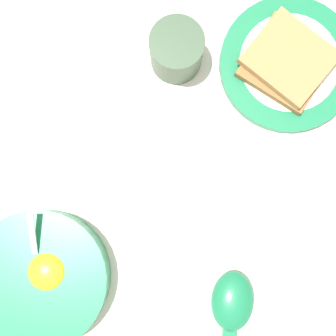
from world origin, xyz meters
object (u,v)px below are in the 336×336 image
toast_plate (288,64)px  soup_spoon (232,308)px  drinking_cup (176,51)px  toast_sandwich (288,61)px  egg_bowl (41,278)px

toast_plate → soup_spoon: (-0.33, -0.03, 0.01)m
soup_spoon → drinking_cup: 0.34m
soup_spoon → drinking_cup: (0.29, 0.18, 0.02)m
toast_sandwich → soup_spoon: bearing=-173.2°
drinking_cup → soup_spoon: bearing=-147.9°
toast_plate → toast_sandwich: bearing=132.2°
egg_bowl → toast_plate: egg_bowl is taller
soup_spoon → toast_sandwich: bearing=6.8°
egg_bowl → toast_sandwich: bearing=-28.8°
toast_sandwich → egg_bowl: bearing=151.2°
toast_plate → soup_spoon: bearing=-174.1°
toast_sandwich → drinking_cup: 0.15m
toast_plate → drinking_cup: size_ratio=2.47×
egg_bowl → toast_sandwich: 0.43m
egg_bowl → toast_sandwich: (0.38, -0.21, 0.01)m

